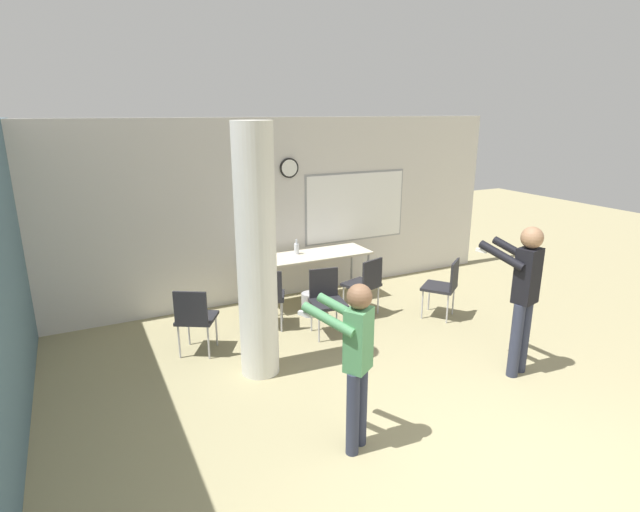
% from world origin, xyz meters
% --- Properties ---
extents(ground_plane, '(24.00, 24.00, 0.00)m').
position_xyz_m(ground_plane, '(0.00, 0.00, 0.00)').
color(ground_plane, tan).
extents(wall_back, '(8.00, 0.15, 2.80)m').
position_xyz_m(wall_back, '(0.03, 5.06, 1.40)').
color(wall_back, silver).
rests_on(wall_back, ground_plane).
extents(support_pillar, '(0.43, 0.43, 2.80)m').
position_xyz_m(support_pillar, '(-1.11, 2.84, 1.40)').
color(support_pillar, silver).
rests_on(support_pillar, ground_plane).
extents(folding_table, '(1.85, 0.64, 0.78)m').
position_xyz_m(folding_table, '(0.37, 4.53, 0.72)').
color(folding_table, beige).
rests_on(folding_table, ground_plane).
extents(bottle_on_table, '(0.08, 0.08, 0.23)m').
position_xyz_m(bottle_on_table, '(0.17, 4.65, 0.86)').
color(bottle_on_table, silver).
rests_on(bottle_on_table, folding_table).
extents(waste_bin, '(0.25, 0.25, 0.34)m').
position_xyz_m(waste_bin, '(0.11, 4.06, 0.17)').
color(waste_bin, '#B2B2B7').
rests_on(waste_bin, ground_plane).
extents(chair_mid_room, '(0.62, 0.62, 0.87)m').
position_xyz_m(chair_mid_room, '(1.79, 3.13, 0.51)').
color(chair_mid_room, '#232328').
rests_on(chair_mid_room, ground_plane).
extents(chair_near_pillar, '(0.60, 0.60, 0.87)m').
position_xyz_m(chair_near_pillar, '(-1.66, 3.58, 0.51)').
color(chair_near_pillar, '#232328').
rests_on(chair_near_pillar, ground_plane).
extents(chair_table_front, '(0.51, 0.51, 0.87)m').
position_xyz_m(chair_table_front, '(0.05, 3.42, 0.51)').
color(chair_table_front, '#232328').
rests_on(chair_table_front, ground_plane).
extents(chair_table_left, '(0.58, 0.58, 0.87)m').
position_xyz_m(chair_table_left, '(-0.61, 3.89, 0.51)').
color(chair_table_left, '#232328').
rests_on(chair_table_left, ground_plane).
extents(chair_table_right, '(0.55, 0.55, 0.87)m').
position_xyz_m(chair_table_right, '(0.83, 3.72, 0.51)').
color(chair_table_right, '#232328').
rests_on(chair_table_right, ground_plane).
extents(person_playing_side, '(0.49, 0.67, 1.72)m').
position_xyz_m(person_playing_side, '(1.48, 1.51, 1.01)').
color(person_playing_side, '#2D3347').
rests_on(person_playing_side, ground_plane).
extents(person_playing_front, '(0.55, 0.62, 1.55)m').
position_xyz_m(person_playing_front, '(-0.84, 1.18, 0.91)').
color(person_playing_front, '#2D3347').
rests_on(person_playing_front, ground_plane).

